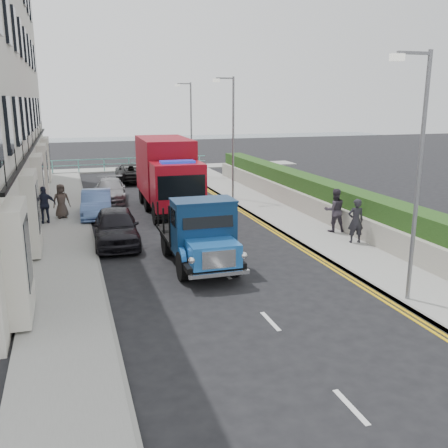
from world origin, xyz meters
The scene contains 21 objects.
ground centered at (0.00, 0.00, 0.00)m, with size 120.00×120.00×0.00m, color black.
pavement_west centered at (-5.20, 9.00, 0.06)m, with size 2.40×38.00×0.12m, color gray.
pavement_east centered at (5.30, 9.00, 0.06)m, with size 2.60×38.00×0.12m, color gray.
promenade centered at (0.00, 29.00, 0.06)m, with size 30.00×2.50×0.12m, color gray.
sea_plane centered at (0.00, 60.00, 0.00)m, with size 120.00×120.00×0.00m, color #50616D.
garden_east centered at (7.21, 9.00, 0.90)m, with size 1.45×28.00×1.75m.
seafront_railing centered at (0.00, 28.20, 0.58)m, with size 13.00×0.08×1.11m.
lamp_near centered at (4.18, -2.00, 4.00)m, with size 1.23×0.18×7.00m.
lamp_mid centered at (4.18, 14.00, 4.00)m, with size 1.23×0.18×7.00m.
lamp_far centered at (4.18, 24.00, 4.00)m, with size 1.23×0.18×7.00m.
bedford_lorry centered at (-0.63, 2.60, 1.14)m, with size 2.17×5.27×2.47m.
red_lorry centered at (0.11, 12.34, 2.01)m, with size 2.61×7.27×3.78m.
parked_car_front centered at (-3.15, 6.71, 0.74)m, with size 1.75×4.34×1.48m, color black.
parked_car_mid centered at (-3.60, 12.00, 0.67)m, with size 1.42×4.08×1.34m, color #5A7EC2.
parked_car_rear centered at (-2.60, 15.96, 0.63)m, with size 1.77×4.34×1.26m, color #9B9CA0.
seafront_car_left centered at (-0.52, 22.74, 0.66)m, with size 2.20×4.77×1.33m, color black.
seafront_car_right centered at (1.32, 24.47, 0.69)m, with size 1.62×4.04×1.38m, color #9FA0A4.
pedestrian_east_near centered at (6.03, 3.63, 1.02)m, with size 0.66×0.43×1.80m, color black.
pedestrian_east_far centered at (6.10, 5.44, 1.07)m, with size 0.93×0.72×1.91m, color #3A333E.
pedestrian_west_near centered at (-6.00, 10.84, 0.99)m, with size 1.02×0.42×1.74m, color #1A1F30.
pedestrian_west_far centered at (-5.27, 11.78, 0.95)m, with size 0.81×0.53×1.67m, color #41362F.
Camera 1 is at (-4.87, -13.32, 5.73)m, focal length 40.00 mm.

